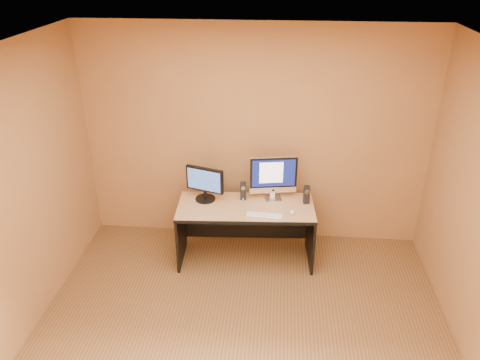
# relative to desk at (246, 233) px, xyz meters

# --- Properties ---
(floor) EXTENTS (4.00, 4.00, 0.00)m
(floor) POSITION_rel_desk_xyz_m (0.06, -1.44, -0.35)
(floor) COLOR brown
(floor) RESTS_ON ground
(walls) EXTENTS (4.00, 4.00, 2.60)m
(walls) POSITION_rel_desk_xyz_m (0.06, -1.44, 0.95)
(walls) COLOR #9A6A3E
(walls) RESTS_ON ground
(ceiling) EXTENTS (4.00, 4.00, 0.00)m
(ceiling) POSITION_rel_desk_xyz_m (0.06, -1.44, 2.25)
(ceiling) COLOR white
(ceiling) RESTS_ON walls
(desk) EXTENTS (1.55, 0.75, 0.70)m
(desk) POSITION_rel_desk_xyz_m (0.00, 0.00, 0.00)
(desk) COLOR tan
(desk) RESTS_ON ground
(imac) EXTENTS (0.56, 0.29, 0.52)m
(imac) POSITION_rel_desk_xyz_m (0.30, 0.20, 0.61)
(imac) COLOR silver
(imac) RESTS_ON desk
(second_monitor) EXTENTS (0.50, 0.36, 0.40)m
(second_monitor) POSITION_rel_desk_xyz_m (-0.47, 0.12, 0.55)
(second_monitor) COLOR black
(second_monitor) RESTS_ON desk
(speaker_left) EXTENTS (0.07, 0.08, 0.21)m
(speaker_left) POSITION_rel_desk_xyz_m (-0.04, 0.17, 0.45)
(speaker_left) COLOR black
(speaker_left) RESTS_ON desk
(speaker_right) EXTENTS (0.07, 0.08, 0.21)m
(speaker_right) POSITION_rel_desk_xyz_m (0.67, 0.14, 0.45)
(speaker_right) COLOR black
(speaker_right) RESTS_ON desk
(keyboard) EXTENTS (0.41, 0.14, 0.02)m
(keyboard) POSITION_rel_desk_xyz_m (0.21, -0.19, 0.36)
(keyboard) COLOR silver
(keyboard) RESTS_ON desk
(mouse) EXTENTS (0.06, 0.10, 0.03)m
(mouse) POSITION_rel_desk_xyz_m (0.51, -0.10, 0.37)
(mouse) COLOR silver
(mouse) RESTS_ON desk
(cable_a) EXTENTS (0.08, 0.20, 0.01)m
(cable_a) POSITION_rel_desk_xyz_m (0.31, 0.28, 0.35)
(cable_a) COLOR black
(cable_a) RESTS_ON desk
(cable_b) EXTENTS (0.09, 0.15, 0.01)m
(cable_b) POSITION_rel_desk_xyz_m (0.26, 0.29, 0.35)
(cable_b) COLOR black
(cable_b) RESTS_ON desk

